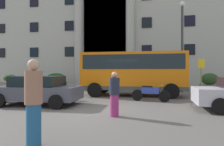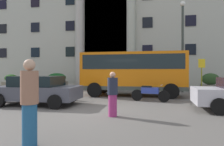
{
  "view_description": "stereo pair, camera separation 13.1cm",
  "coord_description": "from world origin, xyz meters",
  "px_view_note": "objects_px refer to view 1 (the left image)",
  "views": [
    {
      "loc": [
        1.95,
        -7.52,
        1.57
      ],
      "look_at": [
        -0.29,
        5.71,
        1.49
      ],
      "focal_mm": 31.67,
      "sensor_mm": 36.0,
      "label": 1
    },
    {
      "loc": [
        2.08,
        -7.5,
        1.57
      ],
      "look_at": [
        -0.29,
        5.71,
        1.49
      ],
      "focal_mm": 31.67,
      "sensor_mm": 36.0,
      "label": 2
    }
  ],
  "objects_px": {
    "orange_minibus": "(133,70)",
    "parked_sedan_second": "(38,90)",
    "pedestrian_child_trailing": "(114,94)",
    "scooter_by_planter": "(150,93)",
    "lamppost_plaza_centre": "(182,39)",
    "hedge_planter_entrance_right": "(123,82)",
    "hedge_planter_far_west": "(210,82)",
    "motorcycle_near_kerb": "(61,91)",
    "pedestrian_woman_with_bag": "(34,103)",
    "hedge_planter_far_east": "(10,81)",
    "hedge_planter_east": "(56,81)",
    "bus_stop_sign": "(201,72)"
  },
  "relations": [
    {
      "from": "parked_sedan_second",
      "to": "hedge_planter_entrance_right",
      "type": "bearing_deg",
      "value": 72.33
    },
    {
      "from": "pedestrian_child_trailing",
      "to": "hedge_planter_east",
      "type": "bearing_deg",
      "value": 142.69
    },
    {
      "from": "hedge_planter_east",
      "to": "motorcycle_near_kerb",
      "type": "relative_size",
      "value": 0.98
    },
    {
      "from": "scooter_by_planter",
      "to": "pedestrian_child_trailing",
      "type": "bearing_deg",
      "value": -95.94
    },
    {
      "from": "orange_minibus",
      "to": "lamppost_plaza_centre",
      "type": "distance_m",
      "value": 5.18
    },
    {
      "from": "orange_minibus",
      "to": "hedge_planter_east",
      "type": "xyz_separation_m",
      "value": [
        -7.85,
        5.11,
        -0.97
      ]
    },
    {
      "from": "hedge_planter_entrance_right",
      "to": "orange_minibus",
      "type": "bearing_deg",
      "value": -76.82
    },
    {
      "from": "hedge_planter_far_east",
      "to": "pedestrian_woman_with_bag",
      "type": "xyz_separation_m",
      "value": [
        11.07,
        -13.98,
        0.3
      ]
    },
    {
      "from": "bus_stop_sign",
      "to": "pedestrian_woman_with_bag",
      "type": "height_order",
      "value": "bus_stop_sign"
    },
    {
      "from": "bus_stop_sign",
      "to": "scooter_by_planter",
      "type": "height_order",
      "value": "bus_stop_sign"
    },
    {
      "from": "hedge_planter_east",
      "to": "parked_sedan_second",
      "type": "distance_m",
      "value": 10.16
    },
    {
      "from": "bus_stop_sign",
      "to": "pedestrian_child_trailing",
      "type": "xyz_separation_m",
      "value": [
        -4.88,
        -7.65,
        -0.74
      ]
    },
    {
      "from": "hedge_planter_far_west",
      "to": "motorcycle_near_kerb",
      "type": "distance_m",
      "value": 12.39
    },
    {
      "from": "orange_minibus",
      "to": "pedestrian_child_trailing",
      "type": "height_order",
      "value": "orange_minibus"
    },
    {
      "from": "hedge_planter_far_west",
      "to": "pedestrian_woman_with_bag",
      "type": "distance_m",
      "value": 15.93
    },
    {
      "from": "hedge_planter_far_west",
      "to": "scooter_by_planter",
      "type": "height_order",
      "value": "hedge_planter_far_west"
    },
    {
      "from": "hedge_planter_east",
      "to": "pedestrian_child_trailing",
      "type": "relative_size",
      "value": 1.27
    },
    {
      "from": "pedestrian_child_trailing",
      "to": "pedestrian_woman_with_bag",
      "type": "relative_size",
      "value": 0.86
    },
    {
      "from": "pedestrian_child_trailing",
      "to": "hedge_planter_far_east",
      "type": "bearing_deg",
      "value": 157.27
    },
    {
      "from": "orange_minibus",
      "to": "motorcycle_near_kerb",
      "type": "bearing_deg",
      "value": -146.44
    },
    {
      "from": "orange_minibus",
      "to": "pedestrian_child_trailing",
      "type": "bearing_deg",
      "value": -92.05
    },
    {
      "from": "orange_minibus",
      "to": "hedge_planter_far_west",
      "type": "xyz_separation_m",
      "value": [
        6.13,
        4.71,
        -0.96
      ]
    },
    {
      "from": "orange_minibus",
      "to": "hedge_planter_far_east",
      "type": "bearing_deg",
      "value": 159.98
    },
    {
      "from": "hedge_planter_east",
      "to": "pedestrian_woman_with_bag",
      "type": "xyz_separation_m",
      "value": [
        6.35,
        -14.38,
        0.24
      ]
    },
    {
      "from": "hedge_planter_far_east",
      "to": "motorcycle_near_kerb",
      "type": "xyz_separation_m",
      "value": [
        8.65,
        -7.26,
        -0.17
      ]
    },
    {
      "from": "motorcycle_near_kerb",
      "to": "pedestrian_child_trailing",
      "type": "bearing_deg",
      "value": -33.91
    },
    {
      "from": "scooter_by_planter",
      "to": "hedge_planter_far_east",
      "type": "bearing_deg",
      "value": 165.33
    },
    {
      "from": "orange_minibus",
      "to": "scooter_by_planter",
      "type": "xyz_separation_m",
      "value": [
        1.02,
        -2.38,
        -1.21
      ]
    },
    {
      "from": "orange_minibus",
      "to": "scooter_by_planter",
      "type": "distance_m",
      "value": 2.86
    },
    {
      "from": "parked_sedan_second",
      "to": "pedestrian_child_trailing",
      "type": "height_order",
      "value": "pedestrian_child_trailing"
    },
    {
      "from": "motorcycle_near_kerb",
      "to": "pedestrian_woman_with_bag",
      "type": "distance_m",
      "value": 7.16
    },
    {
      "from": "parked_sedan_second",
      "to": "pedestrian_woman_with_bag",
      "type": "height_order",
      "value": "pedestrian_woman_with_bag"
    },
    {
      "from": "orange_minibus",
      "to": "hedge_planter_entrance_right",
      "type": "xyz_separation_m",
      "value": [
        -1.24,
        5.3,
        -1.05
      ]
    },
    {
      "from": "orange_minibus",
      "to": "pedestrian_woman_with_bag",
      "type": "bearing_deg",
      "value": -98.59
    },
    {
      "from": "pedestrian_child_trailing",
      "to": "hedge_planter_far_west",
      "type": "bearing_deg",
      "value": 78.41
    },
    {
      "from": "hedge_planter_east",
      "to": "hedge_planter_entrance_right",
      "type": "distance_m",
      "value": 6.61
    },
    {
      "from": "orange_minibus",
      "to": "bus_stop_sign",
      "type": "distance_m",
      "value": 4.83
    },
    {
      "from": "motorcycle_near_kerb",
      "to": "bus_stop_sign",
      "type": "bearing_deg",
      "value": 36.45
    },
    {
      "from": "hedge_planter_far_east",
      "to": "bus_stop_sign",
      "type": "bearing_deg",
      "value": -10.73
    },
    {
      "from": "hedge_planter_far_east",
      "to": "hedge_planter_east",
      "type": "bearing_deg",
      "value": 4.75
    },
    {
      "from": "orange_minibus",
      "to": "hedge_planter_entrance_right",
      "type": "relative_size",
      "value": 3.44
    },
    {
      "from": "bus_stop_sign",
      "to": "hedge_planter_far_west",
      "type": "xyz_separation_m",
      "value": [
        1.53,
        3.25,
        -0.82
      ]
    },
    {
      "from": "hedge_planter_east",
      "to": "hedge_planter_entrance_right",
      "type": "height_order",
      "value": "hedge_planter_east"
    },
    {
      "from": "scooter_by_planter",
      "to": "lamppost_plaza_centre",
      "type": "relative_size",
      "value": 0.29
    },
    {
      "from": "parked_sedan_second",
      "to": "lamppost_plaza_centre",
      "type": "bearing_deg",
      "value": 42.26
    },
    {
      "from": "bus_stop_sign",
      "to": "parked_sedan_second",
      "type": "distance_m",
      "value": 10.62
    },
    {
      "from": "orange_minibus",
      "to": "parked_sedan_second",
      "type": "relative_size",
      "value": 1.67
    },
    {
      "from": "bus_stop_sign",
      "to": "hedge_planter_far_east",
      "type": "relative_size",
      "value": 1.71
    },
    {
      "from": "motorcycle_near_kerb",
      "to": "pedestrian_child_trailing",
      "type": "distance_m",
      "value": 5.15
    },
    {
      "from": "orange_minibus",
      "to": "hedge_planter_entrance_right",
      "type": "height_order",
      "value": "orange_minibus"
    }
  ]
}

